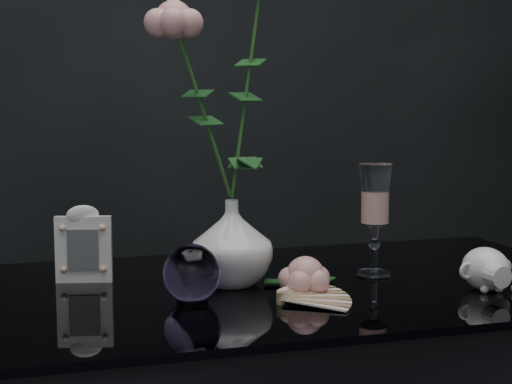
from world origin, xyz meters
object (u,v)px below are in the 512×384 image
object	(u,v)px
wine_glass	(375,220)
pearl_jar	(486,267)
loose_rose	(305,276)
vase	(232,243)
picture_frame	(83,244)
paperweight	(192,273)

from	to	relation	value
wine_glass	pearl_jar	size ratio (longest dim) A/B	0.77
loose_rose	wine_glass	bearing A→B (deg)	17.37
vase	loose_rose	distance (m)	0.14
vase	picture_frame	bearing A→B (deg)	159.32
vase	wine_glass	world-z (taller)	wine_glass
vase	picture_frame	xyz separation A→B (m)	(-0.23, 0.09, -0.01)
loose_rose	pearl_jar	size ratio (longest dim) A/B	0.72
picture_frame	paperweight	size ratio (longest dim) A/B	1.47
wine_glass	vase	bearing A→B (deg)	179.33
paperweight	wine_glass	bearing A→B (deg)	13.76
vase	picture_frame	world-z (taller)	vase
vase	pearl_jar	xyz separation A→B (m)	(0.38, -0.14, -0.03)
wine_glass	picture_frame	distance (m)	0.49
pearl_jar	paperweight	bearing A→B (deg)	169.27
picture_frame	loose_rose	bearing A→B (deg)	-16.52
vase	pearl_jar	size ratio (longest dim) A/B	0.56
vase	paperweight	bearing A→B (deg)	-134.78
picture_frame	pearl_jar	size ratio (longest dim) A/B	0.51
vase	wine_glass	xyz separation A→B (m)	(0.25, -0.00, 0.03)
vase	paperweight	xyz separation A→B (m)	(-0.08, -0.09, -0.03)
paperweight	vase	bearing A→B (deg)	45.22
vase	loose_rose	xyz separation A→B (m)	(0.09, -0.10, -0.04)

